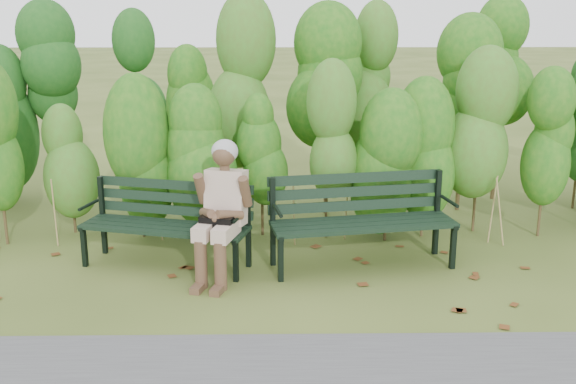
{
  "coord_description": "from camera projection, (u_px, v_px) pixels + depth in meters",
  "views": [
    {
      "loc": [
        -0.09,
        -5.45,
        2.31
      ],
      "look_at": [
        0.0,
        0.35,
        0.75
      ],
      "focal_mm": 42.0,
      "sensor_mm": 36.0,
      "label": 1
    }
  ],
  "objects": [
    {
      "name": "bench_left",
      "position": [
        169.0,
        217.0,
        6.26
      ],
      "size": [
        1.63,
        0.89,
        0.78
      ],
      "color": "black",
      "rests_on": "ground"
    },
    {
      "name": "ground",
      "position": [
        289.0,
        285.0,
        5.86
      ],
      "size": [
        80.0,
        80.0,
        0.0
      ],
      "primitive_type": "plane",
      "color": "#3D4E1C"
    },
    {
      "name": "leaf_litter",
      "position": [
        277.0,
        287.0,
        5.82
      ],
      "size": [
        5.94,
        1.99,
        0.01
      ],
      "color": "brown",
      "rests_on": "ground"
    },
    {
      "name": "hedge_band",
      "position": [
        286.0,
        111.0,
        7.33
      ],
      "size": [
        11.04,
        1.67,
        2.42
      ],
      "color": "#47381E",
      "rests_on": "ground"
    },
    {
      "name": "bench_right",
      "position": [
        360.0,
        213.0,
        6.25
      ],
      "size": [
        1.76,
        0.84,
        0.85
      ],
      "color": "black",
      "rests_on": "ground"
    },
    {
      "name": "seated_woman",
      "position": [
        221.0,
        203.0,
        5.91
      ],
      "size": [
        0.54,
        0.79,
        1.23
      ],
      "color": "#C3A897",
      "rests_on": "ground"
    }
  ]
}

